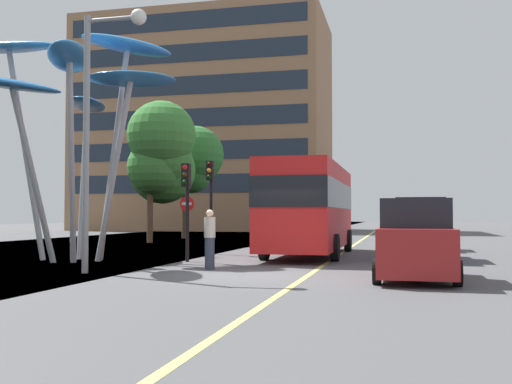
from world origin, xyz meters
name	(u,v)px	position (x,y,z in m)	size (l,w,h in m)	color
ground	(222,276)	(-0.71, 0.00, -0.05)	(120.00, 240.00, 0.10)	#4C4C4F
red_bus	(310,204)	(0.50, 8.01, 2.05)	(2.83, 9.75, 3.76)	red
leaf_sculpture	(75,80)	(-7.16, 3.30, 6.39)	(8.60, 7.89, 8.29)	#9EA0A5
traffic_light_kerb_near	(186,190)	(-3.16, 3.84, 2.46)	(0.28, 0.42, 3.39)	black
traffic_light_kerb_far	(210,187)	(-3.60, 7.87, 2.77)	(0.28, 0.42, 3.84)	black
car_parked_near	(415,242)	(4.36, -0.13, 0.95)	(1.99, 3.94, 2.02)	maroon
car_parked_mid	(420,231)	(4.69, 6.93, 1.04)	(2.04, 4.42, 2.24)	navy
car_parked_far	(420,227)	(4.89, 13.24, 1.04)	(1.95, 4.10, 2.23)	gray
street_lamp	(101,104)	(-4.13, -0.48, 4.72)	(1.88, 0.44, 7.33)	gray
tree_pavement_near	(162,155)	(-9.54, 16.98, 5.12)	(4.38, 5.14, 8.18)	brown
tree_pavement_far	(188,163)	(-9.91, 22.44, 5.10)	(5.17, 4.97, 7.55)	brown
pedestrian	(210,239)	(-1.50, 1.34, 0.90)	(0.34, 0.34, 1.78)	#2D3342
no_entry_sign	(187,216)	(-4.18, 6.70, 1.58)	(0.60, 0.12, 2.35)	gray
backdrop_building	(206,126)	(-16.09, 44.96, 11.04)	(25.45, 13.40, 22.08)	#936B4C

